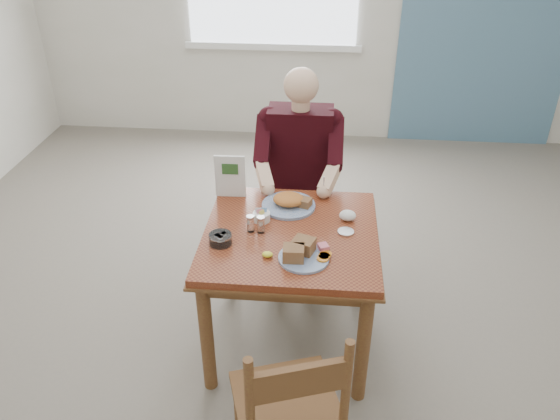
# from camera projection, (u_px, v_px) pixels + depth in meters

# --- Properties ---
(floor) EXTENTS (6.00, 6.00, 0.00)m
(floor) POSITION_uv_depth(u_px,v_px,m) (289.00, 337.00, 3.22)
(floor) COLOR slate
(floor) RESTS_ON ground
(lemon_wedge) EXTENTS (0.06, 0.05, 0.03)m
(lemon_wedge) POSITION_uv_depth(u_px,v_px,m) (267.00, 254.00, 2.64)
(lemon_wedge) COLOR #F9FF35
(lemon_wedge) RESTS_ON table
(napkin) EXTENTS (0.09, 0.08, 0.06)m
(napkin) POSITION_uv_depth(u_px,v_px,m) (348.00, 215.00, 2.92)
(napkin) COLOR white
(napkin) RESTS_ON table
(metal_dish) EXTENTS (0.11, 0.11, 0.01)m
(metal_dish) POSITION_uv_depth(u_px,v_px,m) (346.00, 232.00, 2.82)
(metal_dish) COLOR silver
(metal_dish) RESTS_ON table
(table) EXTENTS (0.92, 0.92, 0.75)m
(table) POSITION_uv_depth(u_px,v_px,m) (290.00, 249.00, 2.89)
(table) COLOR brown
(table) RESTS_ON ground
(chair_far) EXTENTS (0.42, 0.42, 0.95)m
(chair_far) POSITION_uv_depth(u_px,v_px,m) (299.00, 200.00, 3.65)
(chair_far) COLOR brown
(chair_far) RESTS_ON ground
(chair_near) EXTENTS (0.53, 0.53, 0.95)m
(chair_near) POSITION_uv_depth(u_px,v_px,m) (289.00, 411.00, 2.21)
(chair_near) COLOR brown
(chair_near) RESTS_ON ground
(diner) EXTENTS (0.53, 0.56, 1.39)m
(diner) POSITION_uv_depth(u_px,v_px,m) (299.00, 161.00, 3.40)
(diner) COLOR gray
(diner) RESTS_ON chair_far
(near_plate) EXTENTS (0.28, 0.27, 0.08)m
(near_plate) POSITION_uv_depth(u_px,v_px,m) (302.00, 253.00, 2.62)
(near_plate) COLOR white
(near_plate) RESTS_ON table
(far_plate) EXTENTS (0.39, 0.39, 0.08)m
(far_plate) POSITION_uv_depth(u_px,v_px,m) (290.00, 202.00, 3.03)
(far_plate) COLOR white
(far_plate) RESTS_ON table
(caddy) EXTENTS (0.11, 0.11, 0.07)m
(caddy) POSITION_uv_depth(u_px,v_px,m) (261.00, 216.00, 2.91)
(caddy) COLOR white
(caddy) RESTS_ON table
(shakers) EXTENTS (0.10, 0.05, 0.09)m
(shakers) POSITION_uv_depth(u_px,v_px,m) (256.00, 224.00, 2.81)
(shakers) COLOR white
(shakers) RESTS_ON table
(creamer) EXTENTS (0.14, 0.14, 0.05)m
(creamer) POSITION_uv_depth(u_px,v_px,m) (220.00, 239.00, 2.73)
(creamer) COLOR white
(creamer) RESTS_ON table
(menu) EXTENTS (0.17, 0.02, 0.26)m
(menu) POSITION_uv_depth(u_px,v_px,m) (230.00, 176.00, 3.08)
(menu) COLOR white
(menu) RESTS_ON table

